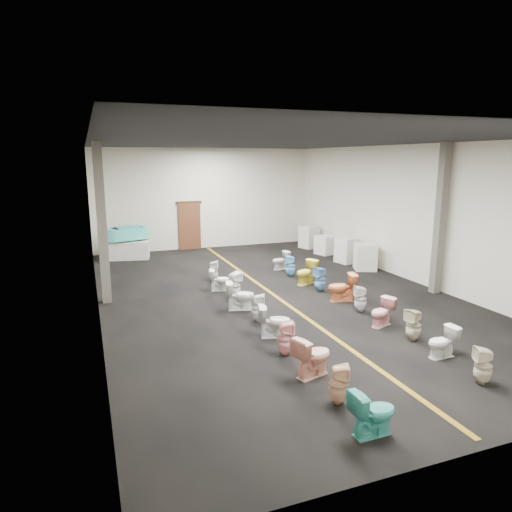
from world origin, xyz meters
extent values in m
plane|color=black|center=(0.00, 0.00, 0.00)|extent=(16.00, 16.00, 0.00)
plane|color=black|center=(0.00, 0.00, 4.50)|extent=(16.00, 16.00, 0.00)
plane|color=beige|center=(0.00, 8.00, 2.25)|extent=(10.00, 0.00, 10.00)
plane|color=beige|center=(0.00, -8.00, 2.25)|extent=(10.00, 0.00, 10.00)
plane|color=beige|center=(-5.00, 0.00, 2.25)|extent=(0.00, 16.00, 16.00)
plane|color=beige|center=(5.00, 0.00, 2.25)|extent=(0.00, 16.00, 16.00)
cube|color=#886213|center=(0.00, 0.00, 0.00)|extent=(0.12, 15.60, 0.01)
cube|color=#562D19|center=(-0.80, 7.94, 1.05)|extent=(1.00, 0.10, 2.10)
cube|color=#331C11|center=(-0.80, 7.95, 2.12)|extent=(1.15, 0.08, 0.10)
cube|color=#59544C|center=(-4.75, 1.00, 2.25)|extent=(0.25, 0.25, 4.50)
cube|color=#59544C|center=(4.75, -1.50, 2.25)|extent=(0.25, 0.25, 4.50)
cube|color=silver|center=(-3.61, 6.76, 0.36)|extent=(1.75, 1.10, 0.72)
cube|color=#43C1B6|center=(-3.61, 6.76, 1.05)|extent=(1.35, 1.02, 0.50)
cylinder|color=#43C1B6|center=(-4.18, 6.56, 1.05)|extent=(0.66, 0.66, 0.50)
cylinder|color=#43C1B6|center=(-3.05, 6.96, 1.05)|extent=(0.66, 0.66, 0.50)
cube|color=teal|center=(-3.61, 6.76, 1.25)|extent=(1.09, 0.76, 0.20)
cube|color=silver|center=(4.40, 1.74, 0.48)|extent=(0.98, 0.98, 0.97)
cube|color=silver|center=(4.40, 3.03, 0.49)|extent=(0.86, 0.86, 0.98)
cube|color=silver|center=(4.40, 4.75, 0.40)|extent=(0.88, 0.88, 0.80)
cube|color=silver|center=(4.40, 6.29, 0.51)|extent=(0.88, 0.88, 1.01)
imported|color=teal|center=(-1.38, -7.12, 0.36)|extent=(0.72, 0.42, 0.73)
imported|color=#DFAD89|center=(-1.40, -6.18, 0.35)|extent=(0.42, 0.41, 0.70)
imported|color=#F2A892|center=(-1.34, -5.12, 0.40)|extent=(0.88, 0.66, 0.80)
imported|color=#F0A6A9|center=(-1.44, -4.08, 0.37)|extent=(0.39, 0.39, 0.74)
imported|color=white|center=(-1.26, -3.09, 0.38)|extent=(0.82, 0.61, 0.75)
imported|color=silver|center=(-1.25, -1.99, 0.35)|extent=(0.42, 0.42, 0.71)
imported|color=white|center=(-1.38, -0.96, 0.39)|extent=(0.86, 0.63, 0.78)
imported|color=white|center=(-1.23, 0.01, 0.40)|extent=(0.49, 0.48, 0.81)
imported|color=white|center=(-1.38, 0.99, 0.34)|extent=(0.74, 0.54, 0.68)
imported|color=white|center=(-1.29, 2.14, 0.35)|extent=(0.41, 0.40, 0.69)
imported|color=beige|center=(1.42, -6.49, 0.35)|extent=(0.42, 0.42, 0.71)
imported|color=white|center=(1.55, -5.33, 0.33)|extent=(0.66, 0.40, 0.66)
imported|color=beige|center=(1.58, -4.39, 0.37)|extent=(0.41, 0.40, 0.75)
imported|color=#F0A4A8|center=(1.48, -3.36, 0.35)|extent=(0.78, 0.61, 0.70)
imported|color=silver|center=(1.57, -2.29, 0.36)|extent=(0.40, 0.39, 0.72)
imported|color=#E98349|center=(1.61, -1.27, 0.41)|extent=(0.88, 0.62, 0.82)
imported|color=#6BA1D4|center=(1.49, -0.19, 0.39)|extent=(0.44, 0.43, 0.78)
imported|color=yellow|center=(1.46, 0.72, 0.40)|extent=(0.89, 0.71, 0.79)
imported|color=#73BFF3|center=(1.40, 1.81, 0.38)|extent=(0.43, 0.43, 0.76)
imported|color=silver|center=(1.49, 2.87, 0.34)|extent=(0.72, 0.50, 0.68)
camera|label=1|loc=(-5.13, -12.23, 4.03)|focal=32.00mm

